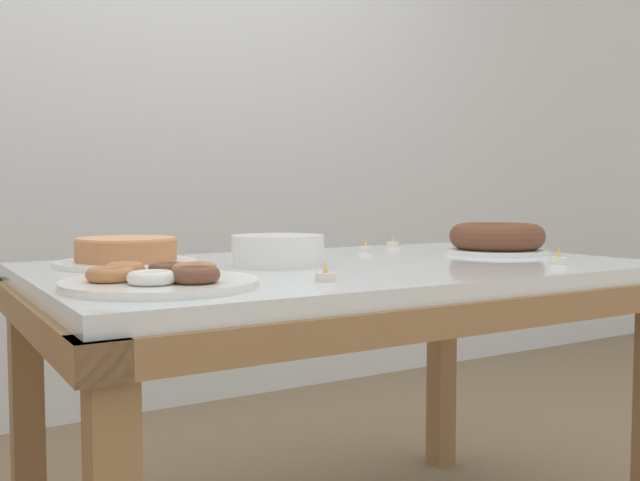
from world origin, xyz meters
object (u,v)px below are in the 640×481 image
object	(u,v)px
tealight_centre	(393,244)
tealight_near_front	(326,276)
pastry_platter	(160,279)
cake_golden_bundt	(497,239)
plate_stack	(278,250)
cake_chocolate_round	(126,254)
tealight_near_cakes	(366,248)
tealight_left_edge	(559,260)

from	to	relation	value
tealight_centre	tealight_near_front	bearing A→B (deg)	-135.07
tealight_near_front	pastry_platter	bearing A→B (deg)	166.25
cake_golden_bundt	tealight_centre	distance (m)	0.35
pastry_platter	tealight_centre	xyz separation A→B (m)	(0.93, 0.56, -0.00)
tealight_centre	tealight_near_front	size ratio (longest dim) A/B	1.00
plate_stack	tealight_near_front	bearing A→B (deg)	-100.86
pastry_platter	plate_stack	distance (m)	0.42
cake_chocolate_round	tealight_near_front	bearing A→B (deg)	-63.54
pastry_platter	tealight_near_cakes	bearing A→B (deg)	30.84
cake_golden_bundt	pastry_platter	size ratio (longest dim) A/B	0.81
cake_golden_bundt	cake_chocolate_round	bearing A→B (deg)	169.09
tealight_centre	tealight_near_cakes	size ratio (longest dim) A/B	1.00
cake_golden_bundt	tealight_near_cakes	distance (m)	0.36
cake_chocolate_round	tealight_centre	xyz separation A→B (m)	(0.87, 0.15, -0.02)
pastry_platter	tealight_near_front	bearing A→B (deg)	-13.75
cake_chocolate_round	cake_golden_bundt	xyz separation A→B (m)	(0.97, -0.19, 0.01)
cake_golden_bundt	tealight_near_front	world-z (taller)	cake_golden_bundt
tealight_centre	cake_golden_bundt	bearing A→B (deg)	-73.38
tealight_left_edge	tealight_near_front	world-z (taller)	same
cake_chocolate_round	pastry_platter	size ratio (longest dim) A/B	0.92
plate_stack	pastry_platter	bearing A→B (deg)	-147.01
tealight_centre	tealight_near_front	world-z (taller)	same
tealight_left_edge	cake_chocolate_round	bearing A→B (deg)	151.24
pastry_platter	tealight_near_cakes	world-z (taller)	pastry_platter
cake_golden_bundt	tealight_left_edge	bearing A→B (deg)	-108.00
tealight_left_edge	tealight_near_cakes	size ratio (longest dim) A/B	1.00
cake_chocolate_round	tealight_centre	distance (m)	0.88
cake_golden_bundt	plate_stack	size ratio (longest dim) A/B	1.32
plate_stack	tealight_near_cakes	distance (m)	0.45
cake_chocolate_round	tealight_near_cakes	size ratio (longest dim) A/B	7.95
cake_chocolate_round	pastry_platter	xyz separation A→B (m)	(-0.06, -0.41, -0.01)
cake_golden_bundt	plate_stack	xyz separation A→B (m)	(-0.68, 0.01, -0.01)
cake_golden_bundt	tealight_near_cakes	size ratio (longest dim) A/B	6.94
tealight_near_cakes	tealight_near_front	bearing A→B (deg)	-131.06
tealight_left_edge	tealight_near_cakes	xyz separation A→B (m)	(-0.19, 0.52, 0.00)
cake_chocolate_round	plate_stack	distance (m)	0.34
pastry_platter	plate_stack	bearing A→B (deg)	32.99
cake_chocolate_round	tealight_near_front	size ratio (longest dim) A/B	7.95
plate_stack	tealight_left_edge	xyz separation A→B (m)	(0.58, -0.30, -0.02)
plate_stack	tealight_centre	bearing A→B (deg)	29.81
tealight_centre	tealight_near_cakes	bearing A→B (deg)	-148.11
pastry_platter	tealight_left_edge	distance (m)	0.94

